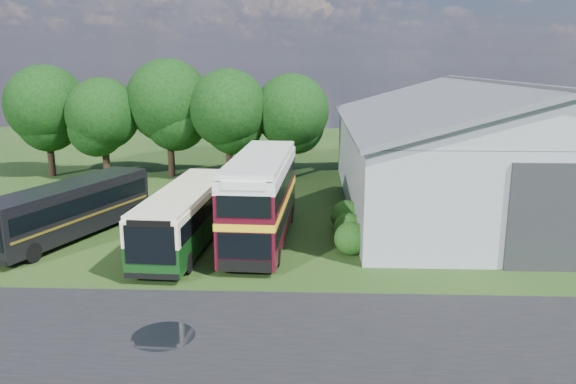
{
  "coord_description": "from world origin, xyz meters",
  "views": [
    {
      "loc": [
        3.56,
        -20.64,
        9.31
      ],
      "look_at": [
        2.38,
        8.0,
        2.64
      ],
      "focal_mm": 35.0,
      "sensor_mm": 36.0,
      "label": 1
    }
  ],
  "objects_px": {
    "bus_green_single": "(186,216)",
    "bus_maroon_double": "(261,199)",
    "bus_dark_single": "(70,209)",
    "storage_shed": "(487,143)"
  },
  "relations": [
    {
      "from": "bus_maroon_double",
      "to": "bus_dark_single",
      "type": "bearing_deg",
      "value": -178.3
    },
    {
      "from": "storage_shed",
      "to": "bus_green_single",
      "type": "bearing_deg",
      "value": -152.95
    },
    {
      "from": "bus_maroon_double",
      "to": "bus_dark_single",
      "type": "distance_m",
      "value": 10.38
    },
    {
      "from": "bus_green_single",
      "to": "bus_maroon_double",
      "type": "distance_m",
      "value": 3.98
    },
    {
      "from": "storage_shed",
      "to": "bus_maroon_double",
      "type": "relative_size",
      "value": 2.27
    },
    {
      "from": "bus_green_single",
      "to": "bus_maroon_double",
      "type": "relative_size",
      "value": 1.02
    },
    {
      "from": "bus_green_single",
      "to": "bus_dark_single",
      "type": "distance_m",
      "value": 6.63
    },
    {
      "from": "storage_shed",
      "to": "bus_dark_single",
      "type": "distance_m",
      "value": 25.77
    },
    {
      "from": "storage_shed",
      "to": "bus_dark_single",
      "type": "xyz_separation_m",
      "value": [
        -24.36,
        -7.99,
        -2.59
      ]
    },
    {
      "from": "bus_green_single",
      "to": "bus_dark_single",
      "type": "height_order",
      "value": "bus_green_single"
    }
  ]
}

